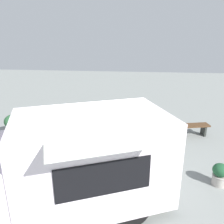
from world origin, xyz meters
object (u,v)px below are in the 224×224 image
person_customer (62,128)px  planter_flowering_near (13,125)px  planter_flowering_far (220,174)px  trash_bin (137,116)px  food_truck (68,167)px  plaza_bench (187,128)px

person_customer → planter_flowering_near: 2.03m
planter_flowering_far → trash_bin: trash_bin is taller
planter_flowering_far → trash_bin: (2.25, -3.94, 0.16)m
person_customer → food_truck: bearing=110.6°
planter_flowering_near → plaza_bench: 7.04m
plaza_bench → trash_bin: (2.01, -0.80, 0.13)m
plaza_bench → trash_bin: bearing=-21.8°
planter_flowering_near → trash_bin: size_ratio=0.87×
planter_flowering_near → trash_bin: 5.21m
planter_flowering_near → planter_flowering_far: size_ratio=1.36×
person_customer → plaza_bench: person_customer is taller
plaza_bench → planter_flowering_far: bearing=94.4°
food_truck → trash_bin: size_ratio=5.24×
person_customer → trash_bin: bearing=-155.1°
plaza_bench → trash_bin: size_ratio=1.83×
planter_flowering_far → planter_flowering_near: bearing=-18.8°
trash_bin → plaza_bench: bearing=158.2°
person_customer → planter_flowering_far: (-5.22, 2.56, -0.02)m
planter_flowering_near → trash_bin: trash_bin is taller
person_customer → planter_flowering_near: bearing=2.8°
food_truck → planter_flowering_far: (-3.78, -1.26, -0.73)m
trash_bin → person_customer: bearing=24.9°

